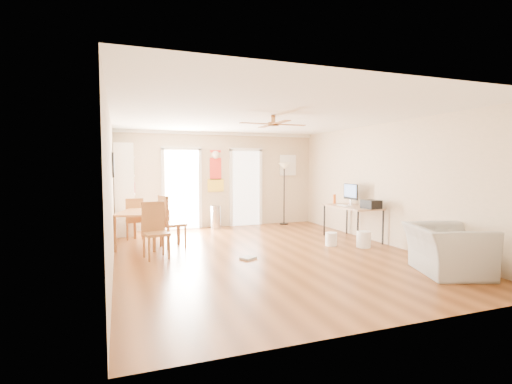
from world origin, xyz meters
name	(u,v)px	position (x,y,z in m)	size (l,w,h in m)	color
floor	(267,254)	(0.00, 0.00, 0.00)	(7.00, 7.00, 0.00)	brown
ceiling	(267,117)	(0.00, 0.00, 2.60)	(5.50, 7.00, 0.00)	silver
wall_back	(220,180)	(0.00, 3.50, 1.30)	(5.50, 0.04, 2.60)	beige
wall_front	(394,204)	(0.00, -3.50, 1.30)	(5.50, 0.04, 2.60)	beige
wall_left	(111,189)	(-2.75, 0.00, 1.30)	(0.04, 7.00, 2.60)	beige
wall_right	(386,184)	(2.75, 0.00, 1.30)	(0.04, 7.00, 2.60)	beige
crown_molding	(267,119)	(0.00, 0.00, 2.56)	(5.50, 7.00, 0.08)	white
kitchen_doorway	(182,190)	(-1.05, 3.48, 1.05)	(0.90, 0.10, 2.10)	white
bathroom_doorway	(246,188)	(0.75, 3.48, 1.05)	(0.80, 0.10, 2.10)	white
wall_decal	(216,171)	(-0.13, 3.48, 1.55)	(0.46, 0.03, 1.10)	red
ac_grille	(288,165)	(2.05, 3.47, 1.70)	(0.50, 0.04, 0.60)	white
framed_poster	(113,165)	(-2.73, 1.40, 1.70)	(0.04, 0.66, 0.48)	black
ceiling_fan	(273,124)	(0.00, -0.30, 2.43)	(1.24, 1.24, 0.20)	#593819
bookshelf	(124,189)	(-2.51, 3.18, 1.11)	(0.44, 1.00, 2.22)	white
dining_table	(144,228)	(-2.15, 1.69, 0.37)	(0.88, 1.47, 0.73)	#9C5C32
dining_chair_right_a	(170,220)	(-1.60, 1.62, 0.51)	(0.42, 0.42, 1.02)	olive
dining_chair_right_b	(173,222)	(-1.60, 1.24, 0.53)	(0.44, 0.44, 1.07)	#9E6D33
dining_chair_near	(156,231)	(-2.01, 0.38, 0.51)	(0.42, 0.42, 1.02)	#975A30
dining_chair_far	(134,218)	(-2.31, 2.46, 0.47)	(0.39, 0.39, 0.94)	#9F6233
trash_can	(216,217)	(-0.20, 3.22, 0.31)	(0.28, 0.28, 0.61)	silver
torchiere_lamp	(284,194)	(1.83, 3.24, 0.88)	(0.33, 0.33, 1.76)	black
computer_desk	(352,223)	(2.34, 0.64, 0.38)	(0.72, 1.43, 0.77)	#A48159
imac	(351,194)	(2.47, 0.89, 1.02)	(0.07, 0.53, 0.50)	black
keyboard	(343,206)	(2.20, 0.77, 0.78)	(0.12, 0.38, 0.01)	white
printer	(371,204)	(2.45, 0.10, 0.86)	(0.31, 0.36, 0.18)	black
orange_bottle	(334,199)	(2.30, 1.32, 0.88)	(0.07, 0.07, 0.22)	#D95A13
wastebasket_a	(331,239)	(1.56, 0.23, 0.14)	(0.24, 0.24, 0.28)	white
wastebasket_b	(364,239)	(2.10, -0.14, 0.17)	(0.29, 0.29, 0.33)	white
floor_cloth	(248,258)	(-0.46, -0.24, 0.02)	(0.26, 0.21, 0.04)	#ABABA5
armchair	(447,250)	(2.15, -2.18, 0.38)	(1.16, 1.01, 0.75)	#989894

